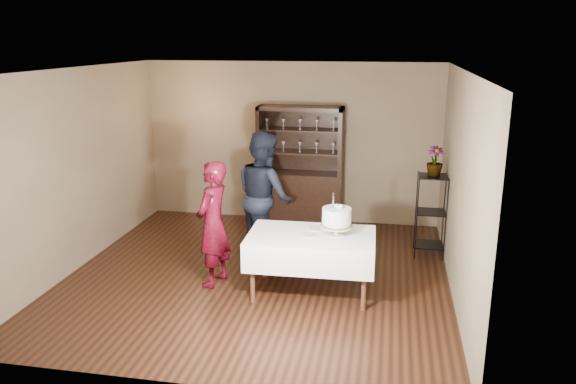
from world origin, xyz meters
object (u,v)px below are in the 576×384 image
plant_etagere (431,212)px  potted_plant (435,161)px  china_hutch (300,186)px  woman (213,224)px  man (264,196)px  cake_table (311,249)px  cake (337,218)px

plant_etagere → potted_plant: 0.75m
plant_etagere → china_hutch: bearing=153.2°
plant_etagere → woman: 3.17m
man → potted_plant: 2.46m
cake_table → man: (-0.82, 1.04, 0.34)m
woman → potted_plant: size_ratio=3.90×
china_hutch → man: (-0.25, -1.60, 0.26)m
china_hutch → cake_table: china_hutch is taller
man → woman: bearing=117.8°
man → cake: man is taller
cake_table → woman: size_ratio=0.96×
china_hutch → plant_etagere: size_ratio=1.67×
china_hutch → man: bearing=-98.8°
man → china_hutch: bearing=-47.0°
china_hutch → cake: 2.77m
cake → cake_table: bearing=-174.2°
potted_plant → plant_etagere: bearing=-104.8°
cake_table → woman: (-1.26, 0.05, 0.22)m
man → cake: 1.51m
plant_etagere → cake_table: (-1.51, -1.59, -0.06)m
china_hutch → woman: china_hutch is taller
cake_table → man: bearing=128.2°
man → cake: bearing=-170.2°
china_hutch → woman: 2.69m
cake_table → china_hutch: bearing=102.2°
potted_plant → woman: bearing=-150.5°
cake → potted_plant: (1.22, 1.60, 0.41)m
plant_etagere → potted_plant: (0.01, 0.03, 0.74)m
cake_table → woman: 1.28m
china_hutch → man: 1.64m
cake_table → cake: bearing=5.8°
plant_etagere → man: size_ratio=0.65×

